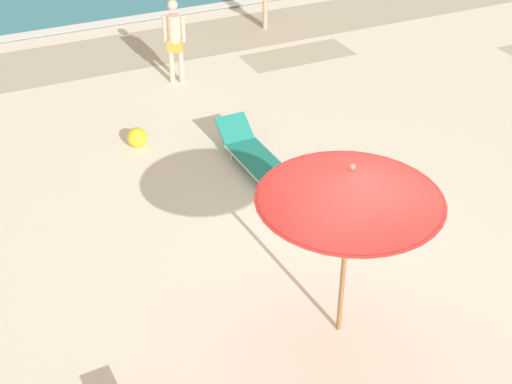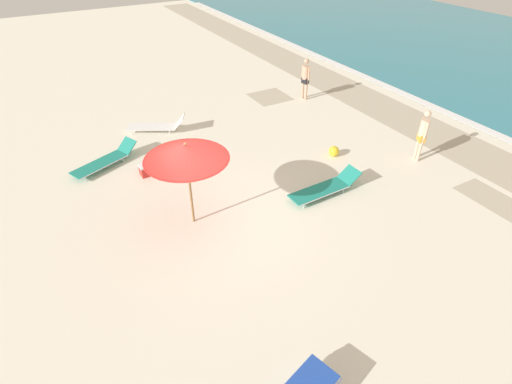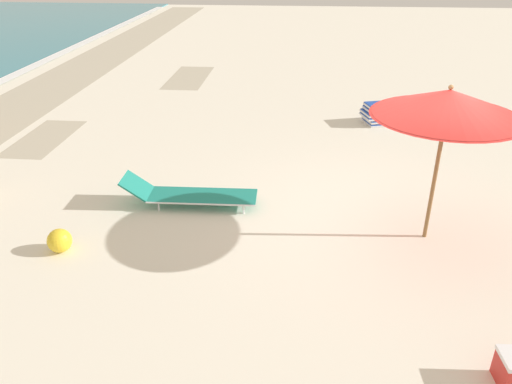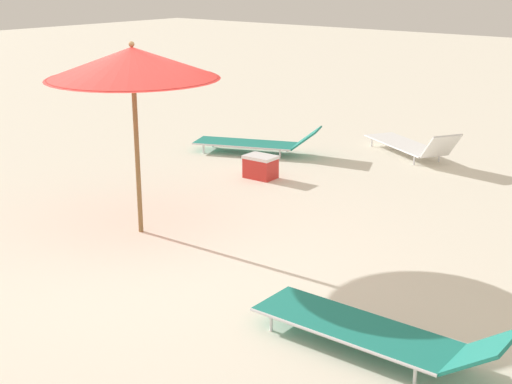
% 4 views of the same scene
% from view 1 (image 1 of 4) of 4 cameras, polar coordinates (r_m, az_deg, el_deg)
% --- Properties ---
extents(ground_plane, '(60.00, 60.00, 0.16)m').
position_cam_1_polar(ground_plane, '(9.60, 6.72, -8.61)').
color(ground_plane, silver).
extents(beach_umbrella, '(2.10, 2.10, 2.40)m').
position_cam_1_polar(beach_umbrella, '(7.77, 7.60, 0.56)').
color(beach_umbrella, olive).
rests_on(beach_umbrella, ground_plane).
extents(sun_lounger_beside_umbrella, '(0.68, 2.33, 0.51)m').
position_cam_1_polar(sun_lounger_beside_umbrella, '(11.94, 0.16, 2.70)').
color(sun_lounger_beside_umbrella, '#1E8475').
rests_on(sun_lounger_beside_umbrella, ground_plane).
extents(beachgoer_strolling_adult, '(0.41, 0.29, 1.76)m').
position_cam_1_polar(beachgoer_strolling_adult, '(14.82, -6.54, 12.23)').
color(beachgoer_strolling_adult, beige).
rests_on(beachgoer_strolling_adult, ground_plane).
extents(beach_ball, '(0.36, 0.36, 0.36)m').
position_cam_1_polar(beach_ball, '(12.80, -9.49, 4.33)').
color(beach_ball, yellow).
rests_on(beach_ball, ground_plane).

